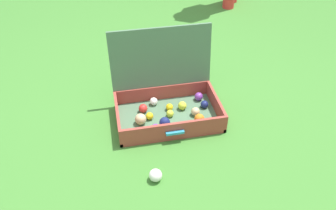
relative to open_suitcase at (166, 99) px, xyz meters
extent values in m
plane|color=#3D7A2D|center=(0.02, -0.01, -0.12)|extent=(16.00, 16.00, 0.00)
cube|color=#4C7051|center=(0.00, -0.06, -0.10)|extent=(0.66, 0.40, 0.03)
cube|color=#9E3D33|center=(-0.32, -0.06, -0.05)|extent=(0.02, 0.40, 0.13)
cube|color=#9E3D33|center=(0.32, -0.06, -0.05)|extent=(0.02, 0.40, 0.13)
cube|color=#9E3D33|center=(0.00, -0.25, -0.05)|extent=(0.62, 0.02, 0.13)
cube|color=#9E3D33|center=(0.00, 0.13, -0.05)|extent=(0.62, 0.02, 0.13)
cube|color=#4C7051|center=(0.00, 0.17, 0.21)|extent=(0.66, 0.07, 0.40)
cube|color=teal|center=(0.00, -0.27, -0.05)|extent=(0.11, 0.02, 0.02)
sphere|color=red|center=(-0.15, 0.01, -0.06)|extent=(0.06, 0.06, 0.06)
sphere|color=#CCDB38|center=(0.01, -0.07, -0.07)|extent=(0.05, 0.05, 0.05)
sphere|color=orange|center=(0.18, -0.16, -0.06)|extent=(0.06, 0.06, 0.06)
sphere|color=navy|center=(-0.04, -0.16, -0.06)|extent=(0.07, 0.07, 0.07)
sphere|color=yellow|center=(0.02, 0.00, -0.07)|extent=(0.05, 0.05, 0.05)
sphere|color=#D1B784|center=(0.17, -0.09, -0.06)|extent=(0.06, 0.06, 0.06)
sphere|color=#D1B784|center=(-0.18, -0.10, -0.06)|extent=(0.07, 0.07, 0.07)
sphere|color=yellow|center=(-0.18, -0.21, -0.07)|extent=(0.05, 0.05, 0.05)
sphere|color=yellow|center=(-0.12, -0.07, -0.07)|extent=(0.05, 0.05, 0.05)
sphere|color=purple|center=(0.24, 0.07, -0.06)|extent=(0.06, 0.06, 0.06)
sphere|color=white|center=(-0.07, 0.08, -0.07)|extent=(0.05, 0.05, 0.05)
sphere|color=navy|center=(0.25, -0.02, -0.07)|extent=(0.05, 0.05, 0.05)
sphere|color=purple|center=(-0.10, -0.19, -0.06)|extent=(0.06, 0.06, 0.06)
sphere|color=#CCDB38|center=(0.11, -0.01, -0.06)|extent=(0.06, 0.06, 0.06)
sphere|color=white|center=(-0.16, -0.53, -0.08)|extent=(0.07, 0.07, 0.07)
camera|label=1|loc=(-0.33, -1.70, 1.34)|focal=36.49mm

